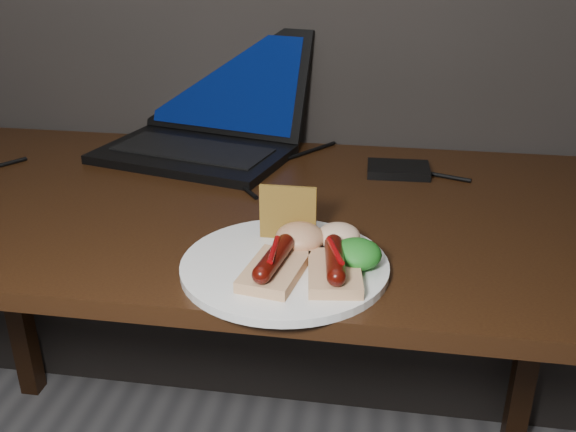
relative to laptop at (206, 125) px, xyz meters
The scene contains 11 objects.
desk 0.32m from the laptop, 70.32° to the right, with size 1.40×0.70×0.75m.
laptop is the anchor object (origin of this frame).
hard_drive 0.42m from the laptop, 11.16° to the right, with size 0.12×0.08×0.02m, color black.
desk_cables 0.15m from the laptop, 60.40° to the right, with size 1.01×0.38×0.01m.
plate 0.56m from the laptop, 62.98° to the right, with size 0.29×0.29×0.01m, color white.
bread_sausage_center 0.59m from the laptop, 65.48° to the right, with size 0.09×0.12×0.04m.
bread_sausage_right 0.62m from the laptop, 58.33° to the right, with size 0.08×0.12×0.04m.
crispbread 0.49m from the laptop, 59.76° to the right, with size 0.09×0.01×0.09m, color #A87E2E.
salad_greens 0.61m from the laptop, 54.33° to the right, with size 0.07×0.07×0.04m, color #105114.
salsa_mound 0.53m from the laptop, 59.42° to the right, with size 0.07×0.07×0.04m, color #A82A10.
coleslaw_mound 0.54m from the laptop, 53.49° to the right, with size 0.06×0.06×0.04m, color white.
Camera 1 is at (0.29, 0.37, 1.20)m, focal length 40.00 mm.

